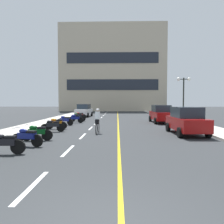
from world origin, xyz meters
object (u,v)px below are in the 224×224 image
(motorcycle_9, at_px, (77,116))
(parked_car_mid, at_px, (161,114))
(parked_car_near, at_px, (186,121))
(motorcycle_5, at_px, (56,123))
(motorcycle_8, at_px, (78,117))
(motorcycle_4, at_px, (53,125))
(motorcycle_3, at_px, (37,132))
(motorcycle_6, at_px, (65,120))
(motorcycle_10, at_px, (79,115))
(motorcycle_2, at_px, (27,137))
(street_lamp_mid, at_px, (184,89))
(parked_car_far, at_px, (84,110))
(motorcycle_7, at_px, (75,118))
(cyclist_rider, at_px, (97,120))
(motorcycle_1, at_px, (4,143))

(motorcycle_9, bearing_deg, parked_car_mid, -18.49)
(parked_car_near, xyz_separation_m, parked_car_mid, (-0.09, 7.82, 0.00))
(motorcycle_5, height_order, motorcycle_8, same)
(parked_car_near, bearing_deg, motorcycle_8, 134.74)
(parked_car_near, relative_size, motorcycle_4, 2.54)
(motorcycle_3, relative_size, motorcycle_4, 1.02)
(motorcycle_6, relative_size, motorcycle_10, 0.97)
(motorcycle_2, relative_size, motorcycle_10, 0.99)
(parked_car_mid, xyz_separation_m, motorcycle_8, (-8.83, 1.17, -0.44))
(street_lamp_mid, bearing_deg, motorcycle_2, -132.08)
(motorcycle_2, xyz_separation_m, motorcycle_9, (-0.33, 14.99, 0.00))
(street_lamp_mid, distance_m, parked_car_far, 14.65)
(parked_car_near, relative_size, motorcycle_3, 2.49)
(parked_car_far, bearing_deg, motorcycle_3, -88.83)
(street_lamp_mid, height_order, motorcycle_9, street_lamp_mid)
(parked_car_mid, bearing_deg, motorcycle_9, 161.51)
(motorcycle_8, bearing_deg, motorcycle_3, -90.56)
(motorcycle_3, height_order, motorcycle_7, same)
(parked_car_mid, height_order, motorcycle_6, parked_car_mid)
(motorcycle_7, xyz_separation_m, motorcycle_9, (-0.42, 3.49, 0.00))
(motorcycle_6, bearing_deg, motorcycle_2, -87.30)
(parked_car_near, height_order, motorcycle_3, parked_car_near)
(motorcycle_2, bearing_deg, street_lamp_mid, 47.92)
(street_lamp_mid, distance_m, parked_car_mid, 3.63)
(motorcycle_6, bearing_deg, cyclist_rider, -54.67)
(motorcycle_9, bearing_deg, motorcycle_7, -83.13)
(motorcycle_6, bearing_deg, street_lamp_mid, 15.35)
(parked_car_far, xyz_separation_m, motorcycle_2, (0.47, -20.84, -0.44))
(cyclist_rider, bearing_deg, motorcycle_2, -124.27)
(street_lamp_mid, relative_size, parked_car_mid, 1.08)
(parked_car_mid, height_order, motorcycle_5, parked_car_mid)
(motorcycle_10, bearing_deg, parked_car_far, 91.15)
(motorcycle_1, height_order, motorcycle_7, same)
(motorcycle_3, bearing_deg, motorcycle_6, 92.69)
(parked_car_far, relative_size, motorcycle_5, 2.54)
(motorcycle_9, xyz_separation_m, cyclist_rider, (3.35, -10.56, 0.41))
(street_lamp_mid, xyz_separation_m, parked_car_mid, (-2.45, -0.62, -2.60))
(street_lamp_mid, distance_m, motorcycle_3, 16.16)
(motorcycle_8, bearing_deg, motorcycle_4, -91.90)
(motorcycle_4, bearing_deg, street_lamp_mid, 33.38)
(motorcycle_7, bearing_deg, motorcycle_3, -90.92)
(motorcycle_5, height_order, motorcycle_9, same)
(motorcycle_6, height_order, motorcycle_8, same)
(parked_car_mid, bearing_deg, motorcycle_8, 172.42)
(motorcycle_2, xyz_separation_m, motorcycle_8, (0.04, 13.09, 0.00))
(parked_car_far, relative_size, motorcycle_9, 2.56)
(motorcycle_3, bearing_deg, motorcycle_5, 94.01)
(motorcycle_3, bearing_deg, parked_car_near, 16.05)
(motorcycle_8, bearing_deg, cyclist_rider, -71.02)
(motorcycle_4, distance_m, motorcycle_10, 11.50)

